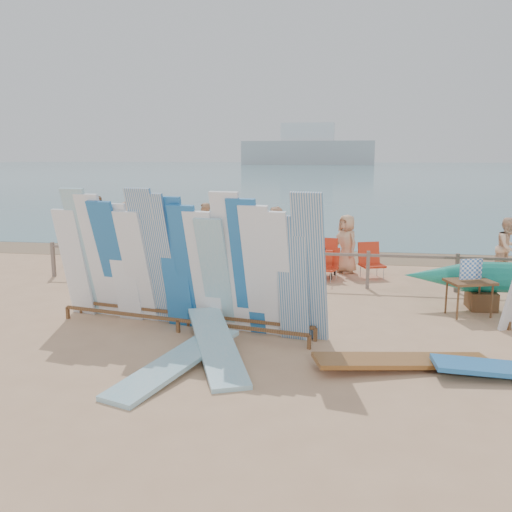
% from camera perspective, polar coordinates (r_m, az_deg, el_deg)
% --- Properties ---
extents(ground, '(160.00, 160.00, 0.00)m').
position_cam_1_polar(ground, '(10.30, 0.97, -6.97)').
color(ground, tan).
rests_on(ground, ground).
extents(ocean, '(320.00, 240.00, 0.02)m').
position_cam_1_polar(ocean, '(137.76, 8.90, 9.11)').
color(ocean, slate).
rests_on(ocean, ground).
extents(wet_sand_strip, '(40.00, 2.60, 0.01)m').
position_cam_1_polar(wet_sand_strip, '(17.26, 4.47, 0.16)').
color(wet_sand_strip, '#7E6347').
rests_on(wet_sand_strip, ground).
extents(distant_ship, '(45.00, 8.00, 14.00)m').
position_cam_1_polar(distant_ship, '(190.21, 5.44, 11.14)').
color(distant_ship, '#999EA3').
rests_on(distant_ship, ocean).
extents(fence, '(12.08, 0.08, 0.90)m').
position_cam_1_polar(fence, '(13.04, 2.91, -0.39)').
color(fence, '#756458').
rests_on(fence, ground).
extents(main_surfboard_rack, '(5.21, 1.65, 2.56)m').
position_cam_1_polar(main_surfboard_rack, '(9.69, -7.77, -1.14)').
color(main_surfboard_rack, brown).
rests_on(main_surfboard_rack, ground).
extents(vendor_table, '(1.00, 0.84, 1.14)m').
position_cam_1_polar(vendor_table, '(11.39, 21.49, -4.04)').
color(vendor_table, brown).
rests_on(vendor_table, ground).
extents(flat_board_b, '(1.40, 2.74, 0.24)m').
position_cam_1_polar(flat_board_b, '(8.22, -8.33, -11.73)').
color(flat_board_b, '#7EB9CB').
rests_on(flat_board_b, ground).
extents(flat_board_c, '(2.74, 1.34, 0.22)m').
position_cam_1_polar(flat_board_c, '(8.49, 15.32, -11.27)').
color(flat_board_c, brown).
rests_on(flat_board_c, ground).
extents(flat_board_a, '(1.55, 2.69, 0.42)m').
position_cam_1_polar(flat_board_a, '(8.64, -4.22, -10.50)').
color(flat_board_a, '#7EB9CB').
rests_on(flat_board_a, ground).
extents(beach_chair_left, '(0.67, 0.68, 0.82)m').
position_cam_1_polar(beach_chair_left, '(13.73, 7.42, -1.58)').
color(beach_chair_left, red).
rests_on(beach_chair_left, ground).
extents(beach_chair_right, '(0.74, 0.75, 0.90)m').
position_cam_1_polar(beach_chair_right, '(14.19, 12.05, -1.22)').
color(beach_chair_right, red).
rests_on(beach_chair_right, ground).
extents(stroller, '(0.61, 0.79, 0.98)m').
position_cam_1_polar(stroller, '(14.09, 7.50, -0.62)').
color(stroller, red).
rests_on(stroller, ground).
extents(beachgoer_3, '(0.76, 1.09, 1.56)m').
position_cam_1_polar(beachgoer_3, '(16.63, -2.22, 2.51)').
color(beachgoer_3, tan).
rests_on(beachgoer_3, ground).
extents(beachgoer_6, '(0.78, 0.82, 1.56)m').
position_cam_1_polar(beachgoer_6, '(14.62, 9.49, 1.27)').
color(beachgoer_6, tan).
rests_on(beachgoer_6, ground).
extents(beachgoer_1, '(0.44, 0.67, 1.71)m').
position_cam_1_polar(beachgoer_1, '(16.42, -5.45, 2.62)').
color(beachgoer_1, '#8C6042').
rests_on(beachgoer_1, ground).
extents(beachgoer_11, '(1.64, 0.69, 1.72)m').
position_cam_1_polar(beachgoer_11, '(17.27, -13.45, 2.79)').
color(beachgoer_11, beige).
rests_on(beachgoer_11, ground).
extents(beachgoer_0, '(0.48, 0.86, 1.69)m').
position_cam_1_polar(beachgoer_0, '(16.16, -16.66, 2.06)').
color(beachgoer_0, tan).
rests_on(beachgoer_0, ground).
extents(beachgoer_extra_1, '(1.16, 0.80, 1.83)m').
position_cam_1_polar(beachgoer_extra_1, '(18.35, -16.21, 3.27)').
color(beachgoer_extra_1, '#8C6042').
rests_on(beachgoer_extra_1, ground).
extents(beachgoer_2, '(0.92, 0.52, 1.80)m').
position_cam_1_polar(beachgoer_2, '(14.53, -10.90, 1.64)').
color(beachgoer_2, beige).
rests_on(beachgoer_2, ground).
extents(beachgoer_5, '(1.24, 1.48, 1.59)m').
position_cam_1_polar(beachgoer_5, '(16.53, 2.11, 2.51)').
color(beachgoer_5, beige).
rests_on(beachgoer_5, ground).
extents(beachgoer_8, '(0.81, 0.74, 1.54)m').
position_cam_1_polar(beachgoer_8, '(15.36, 24.98, 0.82)').
color(beachgoer_8, beige).
rests_on(beachgoer_8, ground).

